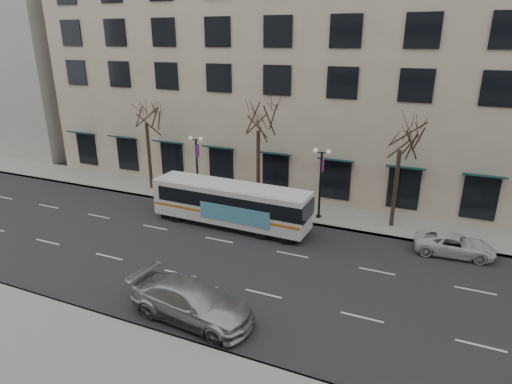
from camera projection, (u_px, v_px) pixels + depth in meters
The scene contains 12 objects.
ground at pixel (201, 256), 25.72m from camera, with size 160.00×160.00×0.00m, color black.
sidewalk_far at pixel (321, 214), 31.62m from camera, with size 80.00×4.00×0.15m, color gray.
building_hotel at pixel (289, 42), 40.58m from camera, with size 40.00×20.00×24.00m, color tan.
building_far_upblock at pixel (16, 24), 53.29m from camera, with size 28.00×20.00×28.00m, color #999993.
tree_far_left at pixel (145, 112), 34.79m from camera, with size 3.60×3.60×8.34m.
tree_far_mid at pixel (258, 118), 31.00m from camera, with size 3.60×3.60×8.55m.
tree_far_right at pixel (401, 136), 27.45m from camera, with size 3.60×3.60×8.06m.
lamp_post_left at pixel (197, 165), 33.68m from camera, with size 1.22×0.45×5.21m.
lamp_post_right at pixel (321, 180), 29.96m from camera, with size 1.22×0.45×5.21m.
city_bus at pixel (231, 203), 29.31m from camera, with size 11.25×2.75×3.03m.
silver_car at pixel (192, 301), 19.71m from camera, with size 2.48×6.10×1.77m, color #A2A5AA.
white_pickup at pixel (454, 245), 25.69m from camera, with size 2.11×4.57×1.27m, color silver.
Camera 1 is at (12.09, -19.75, 12.29)m, focal length 30.00 mm.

